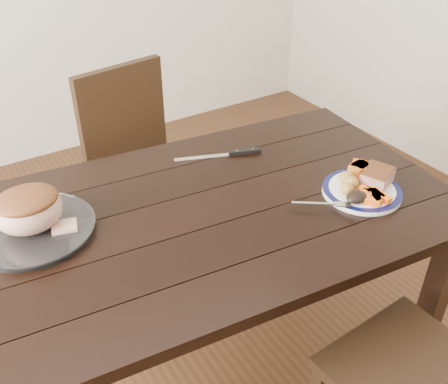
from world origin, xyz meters
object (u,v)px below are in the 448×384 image
dinner_plate (362,191)px  carving_knife (234,153)px  serving_platter (34,230)px  roast_joint (29,211)px  pork_slice (377,178)px  chair_far (141,161)px  dining_table (199,234)px  fork (325,204)px

dinner_plate → carving_knife: 0.48m
serving_platter → roast_joint: roast_joint is taller
pork_slice → roast_joint: 1.07m
chair_far → dinner_plate: size_ratio=3.68×
roast_joint → dinner_plate: bearing=-20.9°
roast_joint → carving_knife: bearing=5.5°
dinner_plate → pork_slice: pork_slice is taller
roast_joint → dining_table: bearing=-19.2°
chair_far → fork: 1.00m
pork_slice → carving_knife: bearing=121.1°
pork_slice → roast_joint: bearing=160.0°
fork → carving_knife: size_ratio=0.50×
pork_slice → carving_knife: 0.51m
dining_table → dinner_plate: bearing=-22.3°
pork_slice → chair_far: bearing=114.5°
serving_platter → fork: size_ratio=2.21×
chair_far → roast_joint: size_ratio=4.93×
pork_slice → fork: bearing=179.4°
dining_table → chair_far: 0.76m
chair_far → roast_joint: chair_far is taller
dinner_plate → dining_table: bearing=157.7°
serving_platter → roast_joint: bearing=0.0°
serving_platter → pork_slice: (1.00, -0.37, 0.03)m
dining_table → fork: (0.33, -0.20, 0.11)m
serving_platter → fork: fork is taller
dining_table → pork_slice: bearing=-20.7°
dining_table → serving_platter: bearing=160.8°
dining_table → fork: size_ratio=10.93×
dinner_plate → roast_joint: roast_joint is taller
pork_slice → fork: (-0.22, 0.00, -0.02)m
chair_far → dinner_plate: (0.37, -0.94, 0.23)m
fork → serving_platter: bearing=-168.8°
dining_table → carving_knife: bearing=39.2°
dining_table → pork_slice: size_ratio=16.21×
dinner_plate → serving_platter: serving_platter is taller
pork_slice → roast_joint: (-1.00, 0.37, 0.03)m
chair_far → fork: bearing=93.0°
serving_platter → carving_knife: (0.74, 0.07, -0.00)m
chair_far → pork_slice: size_ratio=8.94×
fork → carving_knife: fork is taller
serving_platter → chair_far: bearing=45.1°
dining_table → pork_slice: (0.55, -0.21, 0.14)m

